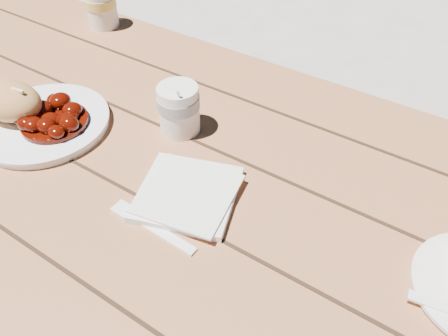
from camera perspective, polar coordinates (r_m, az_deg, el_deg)
The scene contains 8 objects.
picnic_table at distance 0.83m, azimuth -0.11°, elevation -10.91°, with size 2.00×1.55×0.75m.
main_plate at distance 0.89m, azimuth -22.49°, elevation 5.39°, with size 0.24×0.24×0.02m, color white.
goulash_stew at distance 0.86m, azimuth -21.50°, elevation 6.45°, with size 0.12×0.12×0.04m, color #480A02, non-canonical shape.
bread_roll at distance 0.90m, azimuth -26.37°, elevation 7.91°, with size 0.14×0.09×0.07m, color tan.
coffee_cup at distance 0.80m, azimuth -5.91°, elevation 7.63°, with size 0.07×0.07×0.09m, color white.
napkin_stack at distance 0.70m, azimuth -4.79°, elevation -3.40°, with size 0.15×0.15×0.01m, color white.
fork_table at distance 0.66m, azimuth -8.27°, elevation -8.29°, with size 0.03×0.16×0.01m, color white, non-canonical shape.
second_cup at distance 1.21m, azimuth -15.69°, elevation 19.43°, with size 0.07×0.07×0.09m, color white.
Camera 1 is at (0.26, -0.40, 1.27)m, focal length 35.00 mm.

